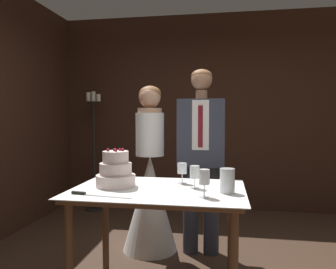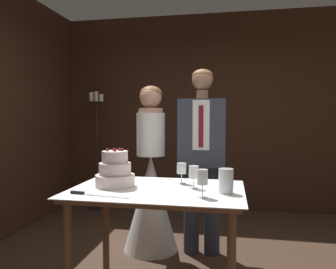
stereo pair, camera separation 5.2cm
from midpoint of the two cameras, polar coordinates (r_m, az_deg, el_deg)
wall_back at (r=4.81m, az=7.78°, el=3.86°), size 4.52×0.12×2.80m
cake_table at (r=2.44m, az=-1.26°, el=-11.68°), size 1.25×0.86×0.81m
tiered_cake at (r=2.49m, az=-8.61°, el=-6.44°), size 0.29×0.29×0.29m
cake_knife at (r=2.28m, az=-13.12°, el=-10.03°), size 0.43×0.08×0.02m
wine_glass_near at (r=2.57m, az=2.96°, el=-6.10°), size 0.07×0.07×0.16m
wine_glass_middle at (r=2.15m, az=6.71°, el=-7.62°), size 0.07×0.07×0.18m
wine_glass_far at (r=2.40m, az=5.13°, el=-6.75°), size 0.07×0.07×0.17m
hurricane_candle at (r=2.29m, az=10.70°, el=-8.05°), size 0.10×0.10×0.17m
bride at (r=3.32m, az=-2.54°, el=-9.55°), size 0.54×0.54×1.64m
groom at (r=3.17m, az=6.41°, el=-2.87°), size 0.45×0.25×1.79m
candle_stand at (r=4.81m, az=-12.00°, el=-2.64°), size 0.28×0.28×1.69m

